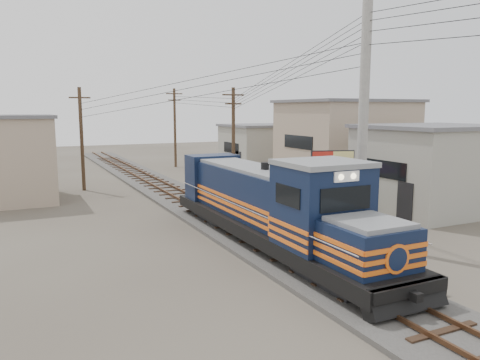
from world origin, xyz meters
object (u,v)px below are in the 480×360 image
locomotive (271,208)px  market_umbrella (306,172)px  vendor (336,192)px  billboard (332,168)px

locomotive → market_umbrella: bearing=46.2°
locomotive → vendor: 9.76m
locomotive → vendor: bearing=37.7°
billboard → market_umbrella: size_ratio=1.24×
locomotive → billboard: 6.29m
market_umbrella → vendor: (2.43, 0.45, -1.38)m
billboard → locomotive: bearing=-131.0°
locomotive → market_umbrella: size_ratio=5.31×
locomotive → market_umbrella: (5.26, 5.49, 0.48)m
market_umbrella → billboard: bearing=-88.1°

